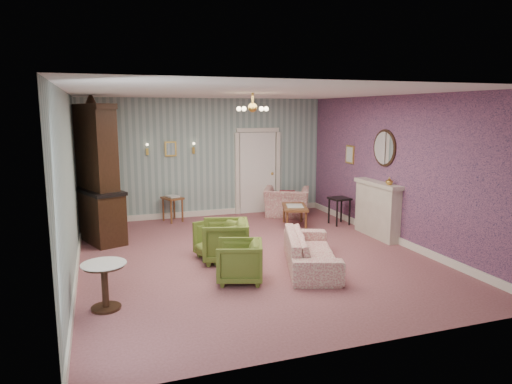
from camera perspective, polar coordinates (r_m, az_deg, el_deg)
name	(u,v)px	position (r m, az deg, el deg)	size (l,w,h in m)	color
floor	(253,256)	(8.50, -0.40, -7.84)	(7.00, 7.00, 0.00)	#93555A
ceiling	(253,93)	(8.10, -0.42, 12.08)	(7.00, 7.00, 0.00)	white
wall_back	(207,158)	(11.53, -5.99, 4.18)	(6.00, 6.00, 0.00)	gray
wall_front	(358,221)	(5.04, 12.43, -3.45)	(6.00, 6.00, 0.00)	gray
wall_left	(70,186)	(7.77, -21.87, 0.73)	(7.00, 7.00, 0.00)	gray
wall_right	(397,170)	(9.56, 16.91, 2.62)	(7.00, 7.00, 0.00)	gray
wall_right_floral	(396,170)	(9.55, 16.83, 2.62)	(7.00, 7.00, 0.00)	#BB5D7F
door	(258,171)	(11.89, 0.20, 2.61)	(1.12, 0.12, 2.16)	white
olive_chair_a	(239,259)	(7.20, -2.06, -8.27)	(0.68, 0.64, 0.70)	#5A6B25
olive_chair_b	(225,239)	(8.14, -3.80, -5.75)	(0.78, 0.73, 0.80)	#5A6B25
olive_chair_c	(220,238)	(8.29, -4.48, -5.69)	(0.71, 0.67, 0.73)	#5A6B25
sofa_chintz	(311,245)	(7.87, 6.78, -6.44)	(1.99, 0.58, 0.78)	#A5424F
wingback_chair	(287,197)	(11.57, 3.80, -0.65)	(1.08, 0.70, 0.95)	#A5424F
dresser	(94,169)	(9.84, -19.30, 2.70)	(0.60, 1.74, 2.90)	black
fireplace	(377,209)	(9.95, 14.66, -2.09)	(0.30, 1.40, 1.16)	beige
mantel_vase	(389,181)	(9.50, 16.06, 1.30)	(0.15, 0.15, 0.15)	gold
oval_mirror	(384,148)	(9.82, 15.47, 5.22)	(0.04, 0.76, 0.84)	white
framed_print	(350,154)	(10.98, 11.47, 4.54)	(0.04, 0.34, 0.42)	gold
coffee_table	(295,216)	(10.60, 4.77, -2.96)	(0.52, 0.93, 0.47)	brown
side_table_black	(339,211)	(10.87, 10.18, -2.33)	(0.42, 0.42, 0.63)	black
pedestal_table	(105,286)	(6.55, -18.06, -10.93)	(0.59, 0.59, 0.64)	black
nesting_table	(173,208)	(11.18, -10.19, -1.97)	(0.38, 0.49, 0.64)	brown
gilt_mirror_back	(171,149)	(11.30, -10.44, 5.23)	(0.28, 0.06, 0.36)	gold
sconce_left	(147,150)	(11.21, -13.21, 5.09)	(0.16, 0.12, 0.30)	gold
sconce_right	(194,148)	(11.37, -7.67, 5.33)	(0.16, 0.12, 0.30)	gold
chandelier	(253,109)	(8.10, -0.42, 10.17)	(0.56, 0.56, 0.36)	gold
burgundy_cushion	(287,198)	(11.42, 3.86, -0.76)	(0.38, 0.10, 0.38)	maroon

